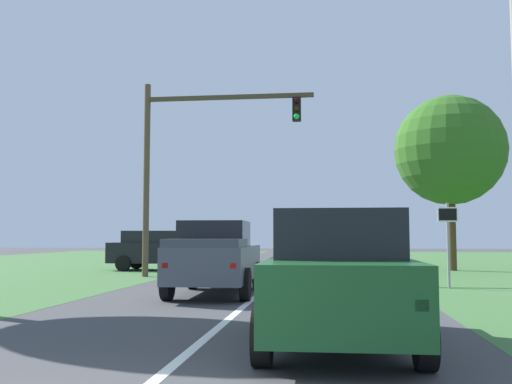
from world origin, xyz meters
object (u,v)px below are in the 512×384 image
red_suv_near (338,275)px  keep_moving_sign (448,234)px  pickup_truck_lead (216,257)px  crossing_suv_far (158,249)px  traffic_light (189,149)px  oak_tree_right (450,150)px

red_suv_near → keep_moving_sign: size_ratio=1.86×
pickup_truck_lead → crossing_suv_far: bearing=114.0°
traffic_light → crossing_suv_far: bearing=120.1°
crossing_suv_far → traffic_light: bearing=-59.9°
red_suv_near → traffic_light: size_ratio=0.63×
red_suv_near → pickup_truck_lead: 7.43m
oak_tree_right → keep_moving_sign: bearing=-102.3°
keep_moving_sign → traffic_light: bearing=156.9°
pickup_truck_lead → traffic_light: size_ratio=0.67×
keep_moving_sign → oak_tree_right: size_ratio=0.32×
crossing_suv_far → pickup_truck_lead: bearing=-66.0°
red_suv_near → pickup_truck_lead: bearing=114.7°
traffic_light → oak_tree_right: 12.23m
pickup_truck_lead → keep_moving_sign: size_ratio=1.97×
pickup_truck_lead → traffic_light: 7.93m
oak_tree_right → crossing_suv_far: 14.14m
oak_tree_right → red_suv_near: bearing=-106.2°
red_suv_near → keep_moving_sign: bearing=70.0°
pickup_truck_lead → keep_moving_sign: bearing=22.4°
pickup_truck_lead → crossing_suv_far: 11.72m
pickup_truck_lead → red_suv_near: bearing=-65.3°
red_suv_near → traffic_light: 14.83m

